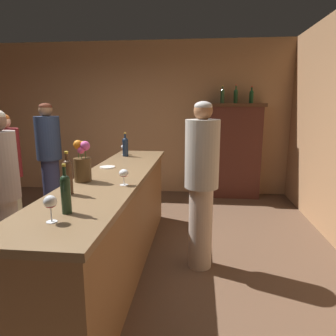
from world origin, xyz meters
The scene contains 19 objects.
floor centered at (0.00, 0.00, 0.00)m, with size 7.64×7.64×0.00m, color brown.
wall_back centered at (0.00, 2.96, 1.40)m, with size 5.99×0.12×2.79m, color tan.
bar_counter centered at (0.49, 0.02, 0.50)m, with size 0.63×3.11×0.99m.
display_cabinet centered at (1.95, 2.69, 0.88)m, with size 0.99×0.36×1.68m.
wine_bottle_malbec centered at (0.34, -0.65, 1.14)m, with size 0.07×0.07×0.33m.
wine_bottle_pinot centered at (0.35, 1.09, 1.13)m, with size 0.08×0.08×0.31m.
wine_bottle_syrah centered at (0.51, -1.04, 1.13)m, with size 0.06×0.06×0.31m.
wine_glass_front centered at (0.30, 1.22, 1.09)m, with size 0.08×0.08×0.13m.
wine_glass_mid centered at (0.48, -1.19, 1.11)m, with size 0.08×0.08×0.16m.
wine_glass_rear centered at (0.69, -0.35, 1.09)m, with size 0.08×0.08×0.14m.
flower_arrangement centered at (0.30, -0.26, 1.15)m, with size 0.15×0.16×0.37m.
cheese_plate centered at (0.34, 0.34, 1.00)m, with size 0.16×0.16×0.01m, color white.
display_bottle_left centered at (1.70, 2.69, 1.82)m, with size 0.07×0.07×0.30m.
display_bottle_midleft centered at (1.93, 2.69, 1.82)m, with size 0.07×0.07×0.31m.
display_bottle_center centered at (2.19, 2.69, 1.81)m, with size 0.07×0.07×0.28m.
patron_in_grey centered at (-0.89, 1.44, 0.93)m, with size 0.35×0.35×1.68m.
patron_redhead centered at (-0.43, -0.33, 0.91)m, with size 0.31×0.31×1.62m.
patron_near_entrance centered at (-0.96, 0.56, 0.86)m, with size 0.33×0.33×1.56m.
bartender centered at (1.35, 0.16, 0.93)m, with size 0.33×0.33×1.69m.
Camera 1 is at (1.32, -2.76, 1.66)m, focal length 32.24 mm.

